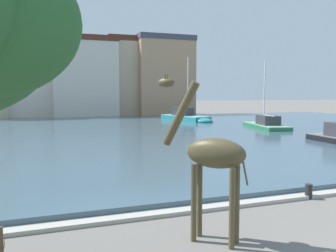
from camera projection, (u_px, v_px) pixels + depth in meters
harbor_water at (113, 133)px, 31.21m from camera, size 77.74×41.29×0.29m
quay_edge_coping at (251, 202)px, 11.73m from camera, size 77.74×0.50×0.12m
giraffe_statue at (211, 156)px, 8.62m from camera, size 1.80×1.95×4.06m
sailboat_green at (264, 125)px, 34.87m from camera, size 3.81×8.12×6.63m
sailboat_teal at (188, 118)px, 43.61m from camera, size 3.99×8.49×7.75m
mooring_bollard at (309, 191)px, 12.33m from camera, size 0.24×0.24×0.50m
townhouse_tall_gabled at (29, 73)px, 51.16m from camera, size 6.04×5.61×12.53m
townhouse_corner_house at (84, 78)px, 52.63m from camera, size 9.11×6.08×11.52m
townhouse_wide_warehouse at (124, 77)px, 57.29m from camera, size 6.10×7.12×12.04m
townhouse_end_terrace at (161, 76)px, 58.10m from camera, size 8.92×7.88×12.30m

